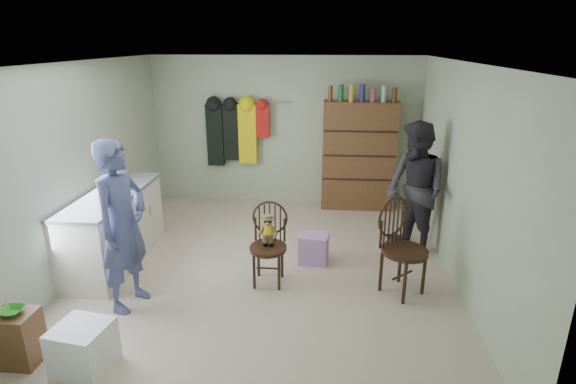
# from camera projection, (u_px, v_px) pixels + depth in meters

# --- Properties ---
(ground_plane) EXTENTS (5.00, 5.00, 0.00)m
(ground_plane) POSITION_uv_depth(u_px,v_px,m) (267.00, 268.00, 5.67)
(ground_plane) COLOR beige
(ground_plane) RESTS_ON ground
(room_walls) EXTENTS (5.00, 5.00, 5.00)m
(room_walls) POSITION_uv_depth(u_px,v_px,m) (271.00, 136.00, 5.67)
(room_walls) COLOR #B4C0A1
(room_walls) RESTS_ON ground
(counter) EXTENTS (0.64, 1.86, 0.94)m
(counter) POSITION_uv_depth(u_px,v_px,m) (114.00, 228.00, 5.68)
(counter) COLOR silver
(counter) RESTS_ON ground
(stool) EXTENTS (0.35, 0.30, 0.50)m
(stool) POSITION_uv_depth(u_px,v_px,m) (18.00, 338.00, 3.94)
(stool) COLOR brown
(stool) RESTS_ON ground
(bowl) EXTENTS (0.20, 0.20, 0.05)m
(bowl) POSITION_uv_depth(u_px,v_px,m) (12.00, 311.00, 3.85)
(bowl) COLOR #2C9221
(bowl) RESTS_ON stool
(plastic_tub) EXTENTS (0.51, 0.49, 0.42)m
(plastic_tub) POSITION_uv_depth(u_px,v_px,m) (83.00, 348.00, 3.87)
(plastic_tub) COLOR white
(plastic_tub) RESTS_ON ground
(chair_front) EXTENTS (0.44, 0.44, 0.97)m
(chair_front) POSITION_uv_depth(u_px,v_px,m) (269.00, 238.00, 5.19)
(chair_front) COLOR #3E2415
(chair_front) RESTS_ON ground
(chair_far) EXTENTS (0.69, 0.69, 1.11)m
(chair_far) POSITION_uv_depth(u_px,v_px,m) (400.00, 243.00, 4.98)
(chair_far) COLOR #3E2415
(chair_far) RESTS_ON ground
(striped_bag) EXTENTS (0.39, 0.32, 0.38)m
(striped_bag) POSITION_uv_depth(u_px,v_px,m) (314.00, 249.00, 5.76)
(striped_bag) COLOR pink
(striped_bag) RESTS_ON ground
(person_left) EXTENTS (0.58, 0.75, 1.83)m
(person_left) POSITION_uv_depth(u_px,v_px,m) (122.00, 226.00, 4.62)
(person_left) COLOR #475083
(person_left) RESTS_ON ground
(person_right) EXTENTS (1.00, 1.08, 1.77)m
(person_right) POSITION_uv_depth(u_px,v_px,m) (415.00, 190.00, 5.81)
(person_right) COLOR #2D2B33
(person_right) RESTS_ON ground
(dresser) EXTENTS (1.20, 0.39, 2.08)m
(dresser) POSITION_uv_depth(u_px,v_px,m) (359.00, 155.00, 7.45)
(dresser) COLOR brown
(dresser) RESTS_ON ground
(coat_rack) EXTENTS (1.42, 0.12, 1.09)m
(coat_rack) POSITION_uv_depth(u_px,v_px,m) (235.00, 132.00, 7.58)
(coat_rack) COLOR #99999E
(coat_rack) RESTS_ON ground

